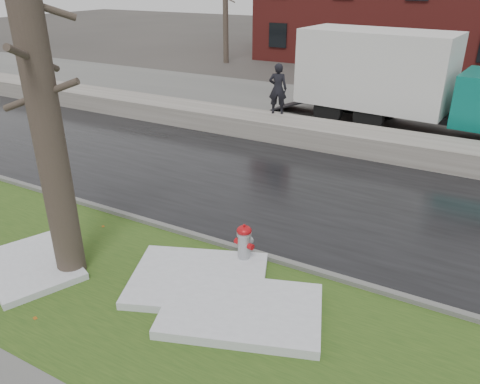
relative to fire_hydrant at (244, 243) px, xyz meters
The scene contains 15 objects.
ground 1.36m from the fire_hydrant, 150.89° to the right, with size 120.00×120.00×0.00m, color #47423D.
verge 2.21m from the fire_hydrant, 120.39° to the right, with size 60.00×4.50×0.04m, color #284617.
road 4.08m from the fire_hydrant, 105.61° to the left, with size 60.00×7.00×0.03m, color black.
parking_lot 12.45m from the fire_hydrant, 95.02° to the left, with size 60.00×9.00×0.03m, color slate.
curb 1.25m from the fire_hydrant, 160.10° to the left, with size 60.00×0.15×0.14m, color slate.
snowbank 8.17m from the fire_hydrant, 97.66° to the left, with size 60.00×1.60×0.75m, color #A19B93.
bg_tree_left 25.24m from the fire_hydrant, 121.46° to the left, with size 1.40×1.62×6.50m.
bg_tree_center 26.51m from the fire_hydrant, 105.60° to the left, with size 1.40×1.62×6.50m.
fire_hydrant is the anchor object (origin of this frame).
tree 4.69m from the fire_hydrant, 147.07° to the right, with size 1.40×1.60×7.06m.
box_truck 11.55m from the fire_hydrant, 86.31° to the left, with size 11.14×3.44×3.68m.
worker 9.37m from the fire_hydrant, 110.82° to the left, with size 0.69×0.45×1.88m, color black.
snow_patch_near 1.22m from the fire_hydrant, 114.03° to the right, with size 2.60×2.00×0.16m, color silver.
snow_patch_far 4.44m from the fire_hydrant, 148.42° to the right, with size 2.20×1.60×0.14m, color silver.
snow_patch_side 1.68m from the fire_hydrant, 63.00° to the right, with size 2.80×1.80×0.18m, color silver.
Camera 1 is at (5.04, -6.69, 5.56)m, focal length 35.00 mm.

